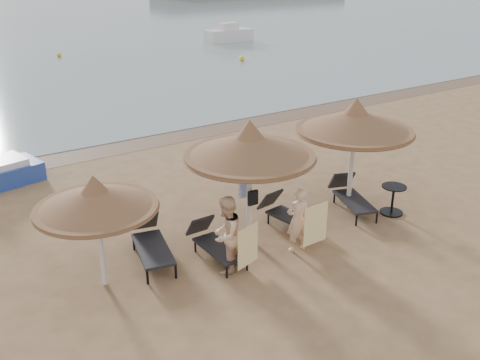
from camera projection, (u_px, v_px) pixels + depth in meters
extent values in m
plane|color=#906D4A|center=(256.00, 258.00, 12.72)|extent=(160.00, 160.00, 0.00)
cube|color=brown|center=(113.00, 148.00, 19.97)|extent=(200.00, 1.60, 0.01)
cube|color=silver|center=(229.00, 36.00, 44.76)|extent=(4.00, 1.60, 1.00)
cube|color=silver|center=(228.00, 26.00, 44.47)|extent=(1.50, 1.00, 0.60)
cylinder|color=silver|center=(101.00, 246.00, 11.36)|extent=(0.11, 0.11, 1.88)
cone|color=brown|center=(95.00, 198.00, 10.92)|extent=(2.60, 2.60, 0.49)
cone|color=brown|center=(94.00, 185.00, 10.81)|extent=(0.63, 0.63, 0.40)
cylinder|color=brown|center=(96.00, 208.00, 11.01)|extent=(2.55, 2.55, 0.09)
cylinder|color=silver|center=(249.00, 199.00, 13.09)|extent=(0.13, 0.13, 2.31)
cone|color=brown|center=(250.00, 145.00, 12.55)|extent=(3.19, 3.19, 0.60)
cone|color=brown|center=(250.00, 130.00, 12.41)|extent=(0.77, 0.77, 0.49)
cylinder|color=brown|center=(250.00, 156.00, 12.66)|extent=(3.12, 3.12, 0.11)
cylinder|color=silver|center=(351.00, 169.00, 14.87)|extent=(0.13, 0.13, 2.33)
cone|color=brown|center=(355.00, 120.00, 14.33)|extent=(3.22, 3.22, 0.61)
cone|color=brown|center=(356.00, 107.00, 14.18)|extent=(0.78, 0.78, 0.50)
cylinder|color=brown|center=(354.00, 131.00, 14.44)|extent=(3.15, 3.15, 0.11)
cylinder|color=black|center=(148.00, 278.00, 11.66)|extent=(0.06, 0.06, 0.32)
cylinder|color=black|center=(176.00, 272.00, 11.87)|extent=(0.06, 0.06, 0.32)
cylinder|color=black|center=(134.00, 244.00, 13.03)|extent=(0.06, 0.06, 0.32)
cylinder|color=black|center=(160.00, 239.00, 13.24)|extent=(0.06, 0.06, 0.32)
cube|color=black|center=(153.00, 249.00, 12.42)|extent=(1.05, 1.81, 0.07)
cube|color=black|center=(143.00, 220.00, 13.18)|extent=(0.79, 0.62, 0.64)
cylinder|color=black|center=(227.00, 272.00, 11.89)|extent=(0.05, 0.05, 0.28)
cylinder|color=black|center=(247.00, 265.00, 12.18)|extent=(0.05, 0.05, 0.28)
cylinder|color=black|center=(195.00, 247.00, 12.94)|extent=(0.05, 0.05, 0.28)
cylinder|color=black|center=(215.00, 240.00, 13.23)|extent=(0.05, 0.05, 0.28)
cube|color=black|center=(219.00, 248.00, 12.53)|extent=(0.65, 1.50, 0.06)
cube|color=black|center=(200.00, 225.00, 13.10)|extent=(0.62, 0.43, 0.56)
cylinder|color=black|center=(308.00, 238.00, 13.35)|extent=(0.05, 0.05, 0.28)
cylinder|color=black|center=(322.00, 231.00, 13.70)|extent=(0.05, 0.05, 0.28)
cylinder|color=black|center=(268.00, 219.00, 14.31)|extent=(0.05, 0.05, 0.28)
cylinder|color=black|center=(283.00, 213.00, 14.66)|extent=(0.05, 0.05, 0.28)
cube|color=black|center=(294.00, 218.00, 13.97)|extent=(0.84, 1.58, 0.06)
cube|color=black|center=(270.00, 199.00, 14.48)|extent=(0.68, 0.51, 0.57)
cylinder|color=black|center=(356.00, 221.00, 14.19)|extent=(0.05, 0.05, 0.30)
cylinder|color=black|center=(377.00, 218.00, 14.33)|extent=(0.05, 0.05, 0.30)
cylinder|color=black|center=(334.00, 198.00, 15.52)|extent=(0.05, 0.05, 0.30)
cylinder|color=black|center=(353.00, 196.00, 15.65)|extent=(0.05, 0.05, 0.30)
cube|color=black|center=(354.00, 201.00, 14.90)|extent=(1.14, 1.72, 0.06)
cube|color=black|center=(341.00, 180.00, 15.64)|extent=(0.77, 0.64, 0.60)
cylinder|color=black|center=(391.00, 212.00, 14.95)|extent=(0.63, 0.63, 0.05)
cylinder|color=black|center=(393.00, 200.00, 14.80)|extent=(0.07, 0.07, 0.77)
cylinder|color=black|center=(394.00, 187.00, 14.64)|extent=(0.68, 0.68, 0.03)
imported|color=beige|center=(226.00, 229.00, 11.85)|extent=(1.15, 1.05, 2.10)
imported|color=beige|center=(298.00, 215.00, 12.70)|extent=(0.96, 0.70, 1.91)
cube|color=yellow|center=(248.00, 246.00, 11.90)|extent=(0.68, 0.21, 0.98)
cube|color=yellow|center=(316.00, 224.00, 12.77)|extent=(0.75, 0.06, 1.05)
cube|color=white|center=(245.00, 189.00, 13.15)|extent=(0.32, 0.11, 0.41)
cube|color=black|center=(253.00, 198.00, 12.93)|extent=(0.26, 0.09, 0.37)
cube|color=#25419D|center=(0.00, 175.00, 16.76)|extent=(2.60, 1.86, 0.59)
sphere|color=gold|center=(59.00, 55.00, 37.98)|extent=(0.31, 0.31, 0.31)
sphere|color=gold|center=(242.00, 59.00, 36.46)|extent=(0.36, 0.36, 0.36)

